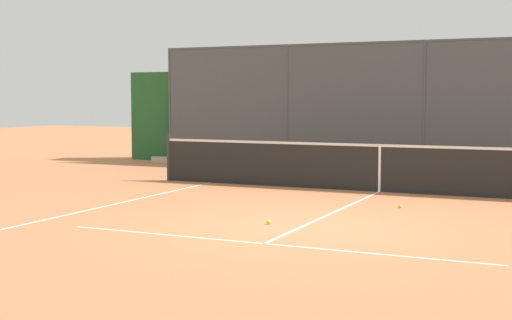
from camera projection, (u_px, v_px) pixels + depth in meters
name	position (u px, v px, depth m)	size (l,w,h in m)	color
ground_plane	(304.00, 226.00, 10.70)	(60.00, 60.00, 0.00)	#C67A4C
court_line_markings	(257.00, 247.00, 9.18)	(7.75, 10.50, 0.01)	white
fence_backdrop	(429.00, 119.00, 18.94)	(17.98, 1.37, 3.35)	#474C51
tennis_net	(380.00, 167.00, 14.56)	(9.96, 0.09, 1.07)	#2D2D2D
tennis_ball_near_net	(269.00, 222.00, 10.84)	(0.07, 0.07, 0.07)	#CCDB33
tennis_ball_mid_court	(400.00, 206.00, 12.44)	(0.07, 0.07, 0.07)	#C1D138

